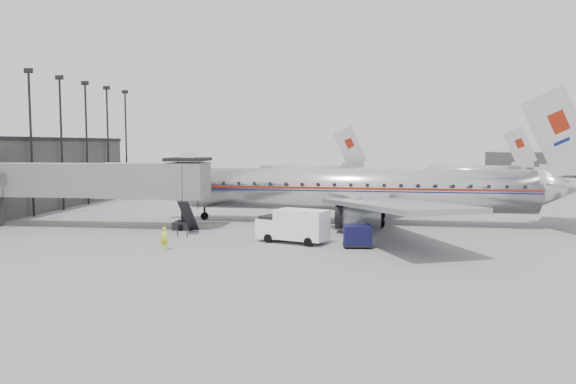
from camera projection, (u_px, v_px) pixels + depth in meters
The scene contains 10 objects.
ground at pixel (282, 238), 45.23m from camera, with size 160.00×160.00×0.00m, color slate.
apron_line at pixel (324, 228), 50.79m from camera, with size 0.15×60.00×0.01m, color gold.
jet_bridge at pixel (105, 182), 50.53m from camera, with size 21.00×6.20×7.10m.
floodlight_masts at pixel (47, 136), 60.72m from camera, with size 0.90×42.25×15.25m.
distant_aircraft_near at pixel (307, 175), 86.73m from camera, with size 16.39×3.20×10.26m.
distant_aircraft_mid at pixel (475, 175), 87.51m from camera, with size 16.39×3.20×10.26m.
airliner at pixel (365, 190), 52.99m from camera, with size 40.51×37.48×12.81m.
service_van at pixel (293, 225), 43.02m from camera, with size 5.85×3.91×2.57m.
baggage_cart_navy at pixel (357, 236), 41.04m from camera, with size 2.23×1.78×1.65m.
ramp_worker at pixel (165, 238), 40.17m from camera, with size 0.60×0.39×1.65m, color yellow.
Camera 1 is at (5.94, -44.34, 7.64)m, focal length 35.00 mm.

